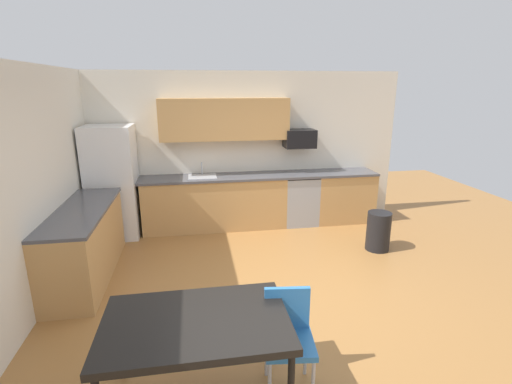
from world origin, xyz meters
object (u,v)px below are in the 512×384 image
object	(u,v)px
chair_near_table	(288,332)
dining_table	(196,327)
microwave	(300,139)
oven_range	(299,199)
refrigerator	(113,182)
trash_bin	(378,231)

from	to	relation	value
chair_near_table	dining_table	bearing A→B (deg)	-173.43
microwave	chair_near_table	size ratio (longest dim) A/B	0.64
oven_range	refrigerator	bearing A→B (deg)	-178.57
oven_range	dining_table	bearing A→B (deg)	-116.32
refrigerator	microwave	bearing A→B (deg)	3.22
oven_range	microwave	size ratio (longest dim) A/B	1.69
trash_bin	dining_table	bearing A→B (deg)	-138.06
dining_table	chair_near_table	distance (m)	0.77
oven_range	chair_near_table	xyz separation A→B (m)	(-1.17, -3.77, 0.05)
refrigerator	dining_table	size ratio (longest dim) A/B	1.32
microwave	trash_bin	xyz separation A→B (m)	(0.88, -1.45, -1.25)
microwave	chair_near_table	distance (m)	4.17
trash_bin	oven_range	bearing A→B (deg)	122.94
refrigerator	chair_near_table	bearing A→B (deg)	-61.15
microwave	trash_bin	world-z (taller)	microwave
chair_near_table	trash_bin	world-z (taller)	chair_near_table
refrigerator	dining_table	distance (m)	4.00
oven_range	trash_bin	size ratio (longest dim) A/B	1.52
refrigerator	microwave	size ratio (longest dim) A/B	3.42
refrigerator	chair_near_table	xyz separation A→B (m)	(2.03, -3.69, -0.42)
chair_near_table	oven_range	bearing A→B (deg)	72.79
chair_near_table	microwave	bearing A→B (deg)	73.21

